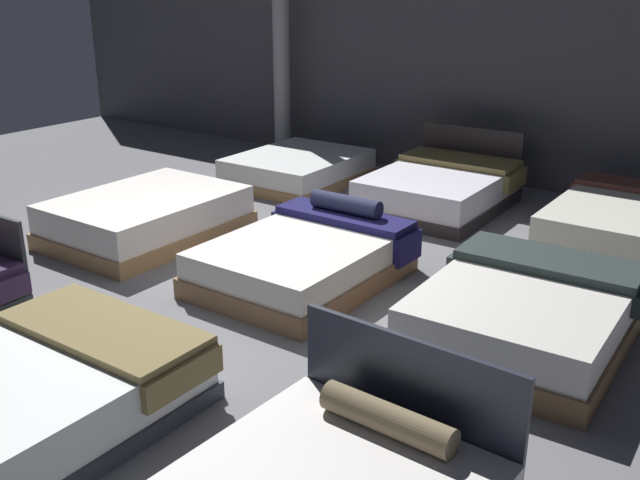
{
  "coord_description": "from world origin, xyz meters",
  "views": [
    {
      "loc": [
        4.15,
        -5.21,
        2.97
      ],
      "look_at": [
        0.25,
        0.22,
        0.52
      ],
      "focal_mm": 41.44,
      "sensor_mm": 36.0,
      "label": 1
    }
  ],
  "objects_px": {
    "bed_3": "(147,217)",
    "bed_6": "(298,168)",
    "bed_1": "(35,394)",
    "bed_8": "(620,223)",
    "support_pillar": "(281,50)",
    "bed_4": "(305,259)",
    "bed_7": "(440,188)",
    "bed_5": "(525,315)"
  },
  "relations": [
    {
      "from": "bed_3",
      "to": "bed_6",
      "type": "bearing_deg",
      "value": 90.7
    },
    {
      "from": "bed_1",
      "to": "bed_3",
      "type": "relative_size",
      "value": 0.97
    },
    {
      "from": "bed_8",
      "to": "support_pillar",
      "type": "height_order",
      "value": "support_pillar"
    },
    {
      "from": "bed_1",
      "to": "bed_4",
      "type": "xyz_separation_m",
      "value": [
        0.0,
        3.09,
        0.01
      ]
    },
    {
      "from": "bed_1",
      "to": "support_pillar",
      "type": "bearing_deg",
      "value": 115.96
    },
    {
      "from": "bed_1",
      "to": "bed_7",
      "type": "distance_m",
      "value": 6.13
    },
    {
      "from": "bed_5",
      "to": "bed_6",
      "type": "xyz_separation_m",
      "value": [
        -4.62,
        2.95,
        -0.06
      ]
    },
    {
      "from": "support_pillar",
      "to": "bed_5",
      "type": "bearing_deg",
      "value": -35.49
    },
    {
      "from": "bed_3",
      "to": "bed_6",
      "type": "height_order",
      "value": "bed_3"
    },
    {
      "from": "bed_3",
      "to": "bed_8",
      "type": "distance_m",
      "value": 5.49
    },
    {
      "from": "support_pillar",
      "to": "bed_6",
      "type": "bearing_deg",
      "value": -44.51
    },
    {
      "from": "bed_4",
      "to": "support_pillar",
      "type": "xyz_separation_m",
      "value": [
        -3.62,
        4.22,
        1.51
      ]
    },
    {
      "from": "bed_1",
      "to": "support_pillar",
      "type": "height_order",
      "value": "support_pillar"
    },
    {
      "from": "bed_5",
      "to": "bed_7",
      "type": "relative_size",
      "value": 0.96
    },
    {
      "from": "bed_6",
      "to": "bed_5",
      "type": "bearing_deg",
      "value": -33.56
    },
    {
      "from": "bed_3",
      "to": "bed_7",
      "type": "bearing_deg",
      "value": 53.53
    },
    {
      "from": "bed_3",
      "to": "bed_7",
      "type": "distance_m",
      "value": 3.81
    },
    {
      "from": "bed_1",
      "to": "support_pillar",
      "type": "distance_m",
      "value": 8.3
    },
    {
      "from": "bed_1",
      "to": "bed_5",
      "type": "distance_m",
      "value": 3.86
    },
    {
      "from": "bed_1",
      "to": "bed_7",
      "type": "relative_size",
      "value": 0.99
    },
    {
      "from": "bed_1",
      "to": "bed_5",
      "type": "relative_size",
      "value": 1.03
    },
    {
      "from": "bed_5",
      "to": "bed_6",
      "type": "distance_m",
      "value": 5.48
    },
    {
      "from": "bed_1",
      "to": "bed_8",
      "type": "distance_m",
      "value": 6.52
    },
    {
      "from": "bed_8",
      "to": "bed_4",
      "type": "bearing_deg",
      "value": -127.44
    },
    {
      "from": "support_pillar",
      "to": "bed_7",
      "type": "bearing_deg",
      "value": -18.27
    },
    {
      "from": "bed_6",
      "to": "bed_8",
      "type": "bearing_deg",
      "value": -0.23
    },
    {
      "from": "bed_3",
      "to": "bed_1",
      "type": "bearing_deg",
      "value": -53.28
    },
    {
      "from": "bed_4",
      "to": "support_pillar",
      "type": "distance_m",
      "value": 5.76
    },
    {
      "from": "bed_8",
      "to": "bed_3",
      "type": "bearing_deg",
      "value": -146.66
    },
    {
      "from": "bed_7",
      "to": "bed_3",
      "type": "bearing_deg",
      "value": -127.71
    },
    {
      "from": "bed_7",
      "to": "bed_4",
      "type": "bearing_deg",
      "value": -90.81
    },
    {
      "from": "bed_5",
      "to": "bed_7",
      "type": "height_order",
      "value": "bed_7"
    },
    {
      "from": "bed_6",
      "to": "support_pillar",
      "type": "bearing_deg",
      "value": 134.45
    },
    {
      "from": "bed_6",
      "to": "support_pillar",
      "type": "distance_m",
      "value": 2.38
    },
    {
      "from": "bed_8",
      "to": "bed_5",
      "type": "bearing_deg",
      "value": -90.09
    },
    {
      "from": "bed_4",
      "to": "bed_5",
      "type": "relative_size",
      "value": 1.01
    },
    {
      "from": "bed_4",
      "to": "support_pillar",
      "type": "bearing_deg",
      "value": 130.78
    },
    {
      "from": "bed_1",
      "to": "bed_4",
      "type": "relative_size",
      "value": 1.02
    },
    {
      "from": "bed_5",
      "to": "support_pillar",
      "type": "xyz_separation_m",
      "value": [
        -5.91,
        4.22,
        1.48
      ]
    },
    {
      "from": "bed_4",
      "to": "bed_7",
      "type": "height_order",
      "value": "bed_7"
    },
    {
      "from": "bed_4",
      "to": "bed_3",
      "type": "bearing_deg",
      "value": -178.94
    },
    {
      "from": "bed_5",
      "to": "bed_7",
      "type": "bearing_deg",
      "value": 125.16
    }
  ]
}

